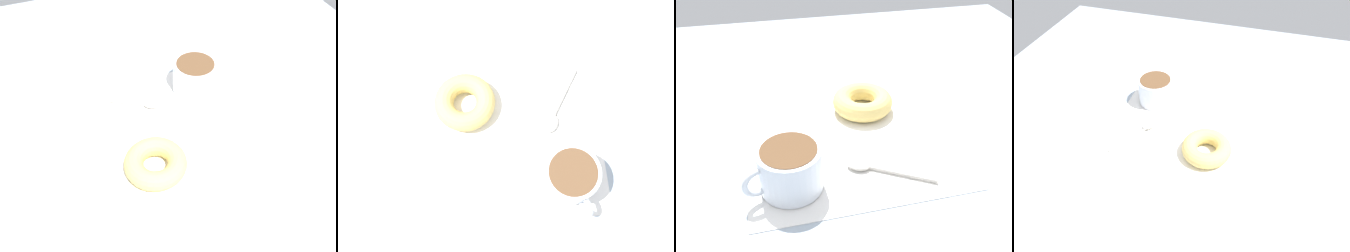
# 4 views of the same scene
# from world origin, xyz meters

# --- Properties ---
(ground_plane) EXTENTS (1.20, 1.20, 0.02)m
(ground_plane) POSITION_xyz_m (0.00, 0.00, -0.01)
(ground_plane) COLOR #99A8B7
(napkin) EXTENTS (0.35, 0.35, 0.00)m
(napkin) POSITION_xyz_m (-0.01, -0.00, 0.00)
(napkin) COLOR white
(napkin) RESTS_ON ground_plane
(coffee_cup) EXTENTS (0.09, 0.11, 0.07)m
(coffee_cup) POSITION_xyz_m (0.09, -0.10, 0.04)
(coffee_cup) COLOR silver
(coffee_cup) RESTS_ON napkin
(donut) EXTENTS (0.11, 0.11, 0.03)m
(donut) POSITION_xyz_m (-0.08, 0.05, 0.02)
(donut) COLOR #E5C66B
(donut) RESTS_ON napkin
(spoon) EXTENTS (0.08, 0.12, 0.01)m
(spoon) POSITION_xyz_m (0.08, 0.02, 0.01)
(spoon) COLOR #B7B2A8
(spoon) RESTS_ON napkin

